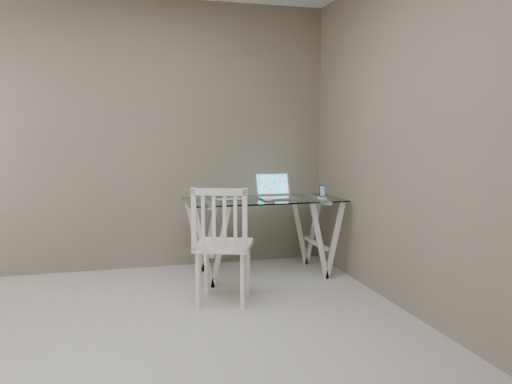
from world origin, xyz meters
TOP-DOWN VIEW (x-y plane):
  - room at (-0.06, 0.02)m, footprint 4.50×4.52m
  - desk at (1.20, 1.68)m, footprint 1.50×0.70m
  - chair at (0.65, 0.93)m, footprint 0.56×0.56m
  - laptop at (1.34, 1.75)m, footprint 0.35×0.33m
  - keyboard at (0.88, 1.70)m, footprint 0.28×0.12m
  - mouse at (1.21, 1.51)m, footprint 0.11×0.06m
  - phone_dock at (1.77, 1.58)m, footprint 0.07×0.07m

SIDE VIEW (x-z plane):
  - desk at x=1.20m, z-range 0.01..0.76m
  - chair at x=0.65m, z-range 0.05..1.00m
  - keyboard at x=0.88m, z-range 0.75..0.75m
  - mouse at x=1.21m, z-range 0.75..0.78m
  - phone_dock at x=1.77m, z-range 0.72..0.84m
  - laptop at x=1.34m, z-range 0.68..0.92m
  - room at x=-0.06m, z-range 0.36..3.07m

